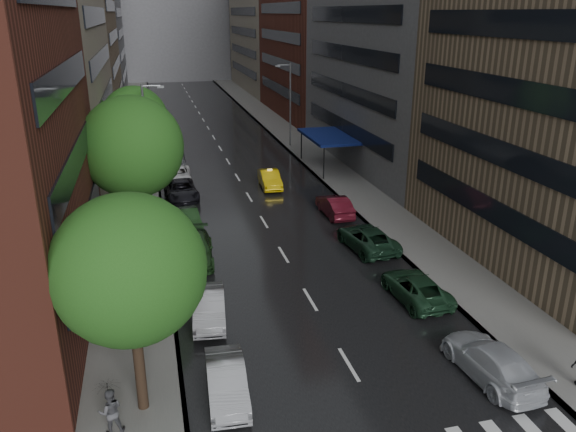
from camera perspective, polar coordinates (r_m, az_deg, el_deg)
The scene contains 16 objects.
ground at distance 22.25m, azimuth 9.92°, elevation -20.37°, with size 220.00×220.00×0.00m, color gray.
road at distance 67.26m, azimuth -7.35°, elevation 7.58°, with size 14.00×140.00×0.01m, color black.
sidewalk_left at distance 66.84m, azimuth -15.08°, elevation 7.04°, with size 4.00×140.00×0.15m, color gray.
sidewalk_right at distance 68.83m, azimuth 0.17°, elevation 8.09°, with size 4.00×140.00×0.15m, color gray.
buildings_right at distance 75.43m, azimuth 3.57°, elevation 20.54°, with size 8.05×109.10×36.00m.
building_far at distance 133.51m, azimuth -11.53°, elevation 20.38°, with size 40.00×14.00×32.00m, color slate.
tree_near at distance 20.27m, azimuth -15.83°, elevation -5.28°, with size 5.42×5.42×8.64m.
tree_mid at distance 35.02m, azimuth -15.56°, elevation 6.75°, with size 6.15×6.15×9.79m.
tree_far at distance 48.99m, azimuth -15.29°, elevation 9.48°, with size 5.44×5.44×8.66m.
taxi at distance 48.51m, azimuth -1.86°, elevation 3.77°, with size 1.57×4.51×1.49m, color #DCB20B.
parked_cars_left at distance 41.43m, azimuth -10.31°, elevation 0.53°, with size 2.75×40.92×1.50m.
parked_cars_right at distance 32.66m, azimuth 10.73°, elevation -4.92°, with size 2.96×25.32×1.53m.
ped_black_umbrella at distance 21.70m, azimuth -17.69°, elevation -17.68°, with size 0.96×0.98×2.09m.
street_lamp_left at distance 46.26m, azimuth -14.10°, elevation 7.67°, with size 1.74×0.22×9.00m.
street_lamp_right at distance 62.89m, azimuth 0.16°, elevation 11.41°, with size 1.74×0.22×9.00m.
awning at distance 54.09m, azimuth 4.09°, elevation 8.05°, with size 4.00×8.00×3.12m.
Camera 1 is at (-7.53, -15.28, 14.31)m, focal length 35.00 mm.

